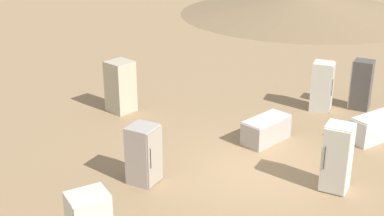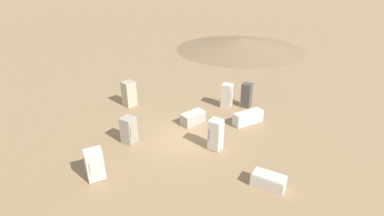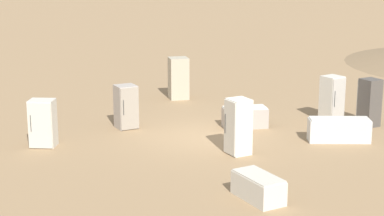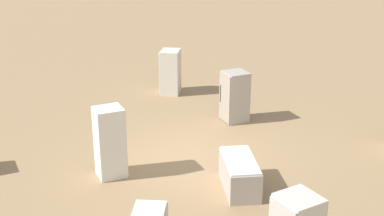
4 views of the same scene
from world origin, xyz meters
TOP-DOWN VIEW (x-y plane):
  - ground_plane at (0.00, 0.00)m, footprint 1000.00×1000.00m
  - dirt_mound at (8.19, 18.61)m, footprint 14.49×14.49m
  - discarded_fridge_0 at (4.10, 1.29)m, footprint 2.02×1.33m
  - discarded_fridge_1 at (-2.87, -0.10)m, footprint 0.94×0.94m
  - discarded_fridge_3 at (1.62, -1.25)m, footprint 0.87×0.87m
  - discarded_fridge_4 at (0.80, 1.66)m, footprint 1.62×1.42m
  - discarded_fridge_6 at (3.32, 3.72)m, footprint 0.89×0.88m
  - discarded_fridge_7 at (-3.21, 4.74)m, footprint 1.07×1.07m
  - discarded_fridge_8 at (4.63, 3.61)m, footprint 0.85×0.84m

SIDE VIEW (x-z plane):
  - ground_plane at x=0.00m, z-range 0.00..0.00m
  - discarded_fridge_4 at x=0.80m, z-range 0.00..0.72m
  - discarded_fridge_0 at x=4.10m, z-range 0.00..0.76m
  - dirt_mound at x=8.19m, z-range 0.00..1.22m
  - discarded_fridge_1 at x=-2.87m, z-range 0.00..1.49m
  - discarded_fridge_6 at x=3.32m, z-range 0.00..1.63m
  - discarded_fridge_8 at x=4.63m, z-range 0.00..1.66m
  - discarded_fridge_3 at x=1.62m, z-range 0.00..1.68m
  - discarded_fridge_7 at x=-3.21m, z-range 0.00..1.70m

